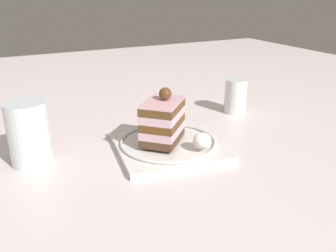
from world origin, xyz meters
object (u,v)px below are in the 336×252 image
object	(u,v)px
cake_slice	(163,121)
whipped_cream_dollop	(202,141)
drink_glass_near	(235,98)
drink_glass_far	(29,137)
dessert_plate	(168,145)
fork	(170,125)

from	to	relation	value
cake_slice	whipped_cream_dollop	bearing A→B (deg)	-52.37
cake_slice	drink_glass_near	distance (m)	0.29
whipped_cream_dollop	drink_glass_far	world-z (taller)	drink_glass_far
dessert_plate	cake_slice	bearing A→B (deg)	166.18
drink_glass_far	cake_slice	bearing A→B (deg)	-13.76
dessert_plate	cake_slice	size ratio (longest dim) A/B	1.99
cake_slice	whipped_cream_dollop	world-z (taller)	cake_slice
drink_glass_near	dessert_plate	bearing A→B (deg)	-154.52
fork	drink_glass_far	size ratio (longest dim) A/B	0.84
cake_slice	drink_glass_far	distance (m)	0.25
dessert_plate	drink_glass_near	bearing A→B (deg)	25.48
cake_slice	fork	size ratio (longest dim) A/B	1.17
cake_slice	whipped_cream_dollop	size ratio (longest dim) A/B	3.28
cake_slice	fork	world-z (taller)	cake_slice
drink_glass_far	whipped_cream_dollop	bearing A→B (deg)	-23.17
whipped_cream_dollop	fork	xyz separation A→B (m)	(-0.00, 0.13, -0.01)
whipped_cream_dollop	drink_glass_far	bearing A→B (deg)	156.83
dessert_plate	whipped_cream_dollop	world-z (taller)	whipped_cream_dollop
dessert_plate	fork	xyz separation A→B (m)	(0.04, 0.07, 0.01)
fork	dessert_plate	bearing A→B (deg)	-120.82
dessert_plate	drink_glass_near	xyz separation A→B (m)	(0.26, 0.12, 0.03)
dessert_plate	cake_slice	world-z (taller)	cake_slice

